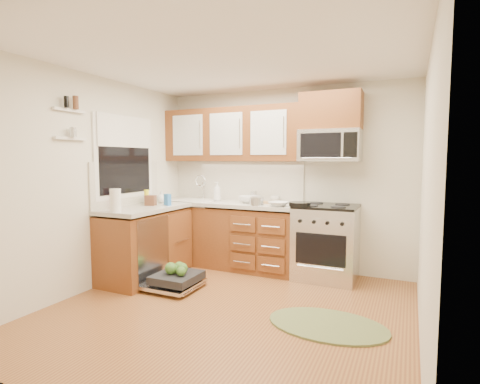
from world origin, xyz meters
The scene contains 38 objects.
floor centered at (0.00, 0.00, 0.00)m, with size 3.50×3.50×0.00m, color brown.
ceiling centered at (0.00, 0.00, 2.50)m, with size 3.50×3.50×0.00m, color white.
wall_back centered at (0.00, 1.75, 1.25)m, with size 3.50×0.04×2.50m, color beige.
wall_front centered at (0.00, -1.75, 1.25)m, with size 3.50×0.04×2.50m, color beige.
wall_left centered at (-1.75, 0.00, 1.25)m, with size 0.04×3.50×2.50m, color beige.
wall_right centered at (1.75, 0.00, 1.25)m, with size 0.04×3.50×2.50m, color beige.
base_cabinet_back centered at (-0.73, 1.45, 0.42)m, with size 2.05×0.60×0.85m, color #613115.
base_cabinet_left centered at (-1.45, 0.52, 0.42)m, with size 0.60×1.25×0.85m, color #613115.
countertop_back centered at (-0.72, 1.44, 0.90)m, with size 2.07×0.64×0.05m, color beige.
countertop_left centered at (-1.44, 0.53, 0.90)m, with size 0.64×1.27×0.05m, color beige.
backsplash_back centered at (-0.73, 1.74, 1.21)m, with size 2.05×0.02×0.57m, color silver.
backsplash_left centered at (-1.74, 0.52, 1.21)m, with size 0.02×1.25×0.57m, color silver.
upper_cabinets centered at (-0.73, 1.57, 1.88)m, with size 2.05×0.35×0.75m, color #613115, non-canonical shape.
cabinet_over_mw centered at (0.68, 1.57, 2.13)m, with size 0.76×0.35×0.47m, color #613115.
range centered at (0.68, 1.43, 0.47)m, with size 0.76×0.64×0.95m, color silver, non-canonical shape.
microwave centered at (0.68, 1.55, 1.70)m, with size 0.76×0.38×0.40m, color silver, non-canonical shape.
sink centered at (-1.25, 1.42, 0.80)m, with size 0.62×0.50×0.26m, color white, non-canonical shape.
dishwasher centered at (-0.86, 0.30, 0.10)m, with size 0.70×0.60×0.20m, color silver, non-canonical shape.
window centered at (-1.74, 0.50, 1.55)m, with size 0.03×1.05×1.05m, color white, non-canonical shape.
window_blind centered at (-1.71, 0.50, 1.88)m, with size 0.02×0.96×0.40m, color white.
shelf_upper centered at (-1.72, -0.35, 2.05)m, with size 0.04×0.40×0.03m, color white.
shelf_lower centered at (-1.72, -0.35, 1.75)m, with size 0.04×0.40×0.03m, color white.
rug centered at (0.99, 0.06, 0.01)m, with size 1.10×0.71×0.02m, color olive, non-canonical shape.
skillet centered at (0.40, 1.18, 0.98)m, with size 0.27×0.27×0.05m, color black.
stock_pot centered at (-0.19, 1.22, 0.98)m, with size 0.19×0.19×0.11m, color silver.
cutting_board centered at (-0.14, 1.52, 0.94)m, with size 0.30×0.19×0.02m, color #A6804C.
canister centered at (-0.41, 1.65, 1.00)m, with size 0.09×0.09×0.14m, color silver.
paper_towel_roll centered at (-1.42, -0.02, 1.06)m, with size 0.12×0.12×0.27m, color white.
mustard_bottle centered at (-1.56, 0.70, 1.02)m, with size 0.06×0.06×0.20m, color #FFF91C.
red_bottle centered at (-1.62, 0.23, 1.04)m, with size 0.06×0.06×0.24m, color red.
wooden_box centered at (-1.44, 0.63, 0.99)m, with size 0.13×0.09×0.13m, color brown.
blue_carton centered at (-1.25, 0.74, 1.00)m, with size 0.09×0.06×0.15m, color blue.
bowl_a centered at (0.10, 1.25, 0.95)m, with size 0.24×0.24×0.06m, color #999999.
bowl_b centered at (-0.39, 1.44, 0.97)m, with size 0.30×0.30×0.09m, color #999999.
cup centered at (-0.08, 1.65, 0.97)m, with size 0.12×0.12×0.09m, color #999999.
soap_bottle_a centered at (-0.90, 1.45, 1.06)m, with size 0.11×0.11×0.28m, color #999999.
soap_bottle_b centered at (-1.62, 0.81, 1.02)m, with size 0.08×0.08×0.18m, color #999999.
soap_bottle_c centered at (-1.50, 0.94, 1.01)m, with size 0.13×0.13×0.17m, color #999999.
Camera 1 is at (1.64, -3.28, 1.53)m, focal length 28.00 mm.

